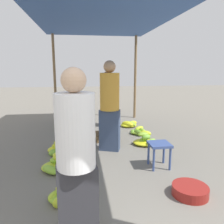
% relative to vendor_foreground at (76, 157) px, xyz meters
% --- Properties ---
extents(canopy_post_back_left, '(0.08, 0.08, 2.65)m').
position_rel_vendor_foreground_xyz_m(canopy_post_back_left, '(-0.75, 5.21, 0.49)').
color(canopy_post_back_left, olive).
rests_on(canopy_post_back_left, ground).
extents(canopy_post_back_right, '(0.08, 0.08, 2.65)m').
position_rel_vendor_foreground_xyz_m(canopy_post_back_right, '(1.82, 5.21, 0.49)').
color(canopy_post_back_right, olive).
rests_on(canopy_post_back_right, ground).
extents(canopy_tarp, '(2.97, 6.16, 0.04)m').
position_rel_vendor_foreground_xyz_m(canopy_tarp, '(0.54, 2.33, 1.83)').
color(canopy_tarp, '#33569E').
rests_on(canopy_tarp, canopy_post_front_left).
extents(vendor_foreground, '(0.39, 0.39, 1.62)m').
position_rel_vendor_foreground_xyz_m(vendor_foreground, '(0.00, 0.00, 0.00)').
color(vendor_foreground, '#2D2D33').
rests_on(vendor_foreground, ground).
extents(stool, '(0.34, 0.34, 0.42)m').
position_rel_vendor_foreground_xyz_m(stool, '(1.30, 1.43, -0.51)').
color(stool, '#384C84').
rests_on(stool, ground).
extents(basin_black, '(0.46, 0.46, 0.13)m').
position_rel_vendor_foreground_xyz_m(basin_black, '(1.41, 0.57, -0.77)').
color(basin_black, maroon).
rests_on(basin_black, ground).
extents(banana_pile_left_0, '(0.58, 0.57, 0.25)m').
position_rel_vendor_foreground_xyz_m(banana_pile_left_0, '(-0.35, 2.33, -0.76)').
color(banana_pile_left_0, yellow).
rests_on(banana_pile_left_0, ground).
extents(banana_pile_left_1, '(0.43, 0.47, 0.21)m').
position_rel_vendor_foreground_xyz_m(banana_pile_left_1, '(-0.18, 0.69, -0.77)').
color(banana_pile_left_1, '#8EBD33').
rests_on(banana_pile_left_1, ground).
extents(banana_pile_left_2, '(0.54, 0.58, 0.28)m').
position_rel_vendor_foreground_xyz_m(banana_pile_left_2, '(-0.35, 1.56, -0.76)').
color(banana_pile_left_2, '#8CBC33').
rests_on(banana_pile_left_2, ground).
extents(banana_pile_left_3, '(0.49, 0.50, 0.18)m').
position_rel_vendor_foreground_xyz_m(banana_pile_left_3, '(-0.48, 4.18, -0.77)').
color(banana_pile_left_3, '#97C131').
rests_on(banana_pile_left_3, ground).
extents(banana_pile_right_0, '(0.43, 0.48, 0.18)m').
position_rel_vendor_foreground_xyz_m(banana_pile_right_0, '(1.45, 3.31, -0.77)').
color(banana_pile_right_0, '#B7CE2B').
rests_on(banana_pile_right_0, ground).
extents(banana_pile_right_1, '(0.52, 0.46, 0.17)m').
position_rel_vendor_foreground_xyz_m(banana_pile_right_1, '(1.38, 4.03, -0.76)').
color(banana_pile_right_1, '#A8C82E').
rests_on(banana_pile_right_1, ground).
extents(banana_pile_right_2, '(0.50, 0.51, 0.31)m').
position_rel_vendor_foreground_xyz_m(banana_pile_right_2, '(1.40, 2.51, -0.73)').
color(banana_pile_right_2, '#76B437').
rests_on(banana_pile_right_2, ground).
extents(crate_near, '(0.41, 0.41, 0.17)m').
position_rel_vendor_foreground_xyz_m(crate_near, '(0.57, 2.94, -0.75)').
color(crate_near, brown).
rests_on(crate_near, ground).
extents(shopper_walking_mid, '(0.43, 0.43, 1.55)m').
position_rel_vendor_foreground_xyz_m(shopper_walking_mid, '(0.77, 4.24, -0.04)').
color(shopper_walking_mid, '#384766').
rests_on(shopper_walking_mid, ground).
extents(shopper_walking_far, '(0.48, 0.48, 1.77)m').
position_rel_vendor_foreground_xyz_m(shopper_walking_far, '(0.60, 2.33, 0.08)').
color(shopper_walking_far, '#384766').
rests_on(shopper_walking_far, ground).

